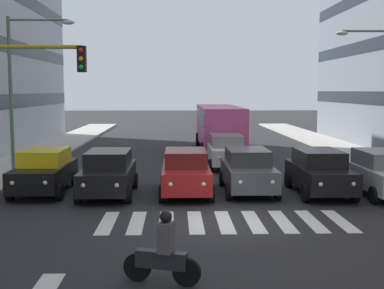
% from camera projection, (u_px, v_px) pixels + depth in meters
% --- Properties ---
extents(ground_plane, '(180.00, 180.00, 0.00)m').
position_uv_depth(ground_plane, '(225.00, 222.00, 15.87)').
color(ground_plane, '#262628').
extents(crosswalk_markings, '(7.65, 2.80, 0.01)m').
position_uv_depth(crosswalk_markings, '(225.00, 222.00, 15.87)').
color(crosswalk_markings, silver).
rests_on(crosswalk_markings, ground_plane).
extents(car_0, '(2.02, 4.44, 1.72)m').
position_uv_depth(car_0, '(383.00, 173.00, 19.78)').
color(car_0, '#B2B7BC').
rests_on(car_0, ground_plane).
extents(car_1, '(2.02, 4.44, 1.72)m').
position_uv_depth(car_1, '(319.00, 172.00, 20.05)').
color(car_1, black).
rests_on(car_1, ground_plane).
extents(car_2, '(2.02, 4.44, 1.72)m').
position_uv_depth(car_2, '(248.00, 170.00, 20.43)').
color(car_2, '#474C51').
rests_on(car_2, ground_plane).
extents(car_3, '(2.02, 4.44, 1.72)m').
position_uv_depth(car_3, '(186.00, 172.00, 20.03)').
color(car_3, maroon).
rests_on(car_3, ground_plane).
extents(car_4, '(2.02, 4.44, 1.72)m').
position_uv_depth(car_4, '(108.00, 173.00, 19.83)').
color(car_4, black).
rests_on(car_4, ground_plane).
extents(car_5, '(2.02, 4.44, 1.72)m').
position_uv_depth(car_5, '(45.00, 171.00, 20.31)').
color(car_5, black).
rests_on(car_5, ground_plane).
extents(car_row2_0, '(2.02, 4.44, 1.72)m').
position_uv_depth(car_row2_0, '(226.00, 151.00, 27.11)').
color(car_row2_0, silver).
rests_on(car_row2_0, ground_plane).
extents(bus_behind_traffic, '(2.78, 10.50, 3.00)m').
position_uv_depth(bus_behind_traffic, '(219.00, 124.00, 33.96)').
color(bus_behind_traffic, '#DB5193').
rests_on(bus_behind_traffic, ground_plane).
extents(motorcycle_with_rider, '(1.64, 0.64, 1.57)m').
position_uv_depth(motorcycle_with_rider, '(163.00, 254.00, 10.71)').
color(motorcycle_with_rider, black).
rests_on(motorcycle_with_rider, ground_plane).
extents(street_lamp_right, '(3.03, 0.28, 7.18)m').
position_uv_depth(street_lamp_right, '(21.00, 79.00, 23.26)').
color(street_lamp_right, '#4C6B56').
rests_on(street_lamp_right, sidewalk_right).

